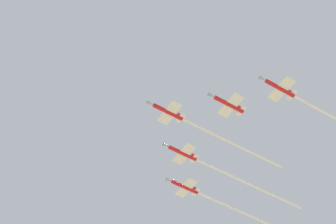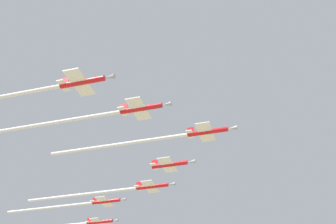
{
  "view_description": "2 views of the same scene",
  "coord_description": "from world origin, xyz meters",
  "px_view_note": "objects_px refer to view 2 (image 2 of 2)",
  "views": [
    {
      "loc": [
        -136.55,
        34.91,
        3.42
      ],
      "look_at": [
        -18.7,
        17.07,
        151.75
      ],
      "focal_mm": 64.23,
      "sensor_mm": 36.0,
      "label": 1
    },
    {
      "loc": [
        58.96,
        65.87,
        95.18
      ],
      "look_at": [
        -7.89,
        12.27,
        154.35
      ],
      "focal_mm": 43.41,
      "sensor_mm": 36.0,
      "label": 2
    }
  ],
  "objects_px": {
    "jet_lead": "(160,138)",
    "jet_center_rear": "(79,204)",
    "jet_port_outer": "(115,191)",
    "jet_starboard_outer": "(30,92)",
    "jet_port_inner": "(171,164)",
    "jet_starboard_inner": "(84,118)"
  },
  "relations": [
    {
      "from": "jet_starboard_inner",
      "to": "jet_port_inner",
      "type": "bearing_deg",
      "value": 149.47
    },
    {
      "from": "jet_starboard_inner",
      "to": "jet_starboard_outer",
      "type": "distance_m",
      "value": 15.33
    },
    {
      "from": "jet_port_inner",
      "to": "jet_center_rear",
      "type": "height_order",
      "value": "jet_center_rear"
    },
    {
      "from": "jet_lead",
      "to": "jet_center_rear",
      "type": "height_order",
      "value": "jet_center_rear"
    },
    {
      "from": "jet_port_inner",
      "to": "jet_starboard_outer",
      "type": "distance_m",
      "value": 46.39
    },
    {
      "from": "jet_starboard_inner",
      "to": "jet_lead",
      "type": "bearing_deg",
      "value": 128.9
    },
    {
      "from": "jet_port_outer",
      "to": "jet_lead",
      "type": "bearing_deg",
      "value": 41.39
    },
    {
      "from": "jet_lead",
      "to": "jet_center_rear",
      "type": "relative_size",
      "value": 1.09
    },
    {
      "from": "jet_lead",
      "to": "jet_starboard_inner",
      "type": "distance_m",
      "value": 21.3
    },
    {
      "from": "jet_port_inner",
      "to": "jet_center_rear",
      "type": "bearing_deg",
      "value": -121.85
    },
    {
      "from": "jet_lead",
      "to": "jet_port_outer",
      "type": "relative_size",
      "value": 1.0
    },
    {
      "from": "jet_lead",
      "to": "jet_port_inner",
      "type": "relative_size",
      "value": 3.74
    },
    {
      "from": "jet_lead",
      "to": "jet_port_outer",
      "type": "distance_m",
      "value": 35.62
    },
    {
      "from": "jet_lead",
      "to": "jet_starboard_inner",
      "type": "bearing_deg",
      "value": -51.1
    },
    {
      "from": "jet_port_outer",
      "to": "jet_starboard_outer",
      "type": "height_order",
      "value": "jet_starboard_outer"
    },
    {
      "from": "jet_lead",
      "to": "jet_port_inner",
      "type": "xyz_separation_m",
      "value": [
        -11.95,
        -6.01,
        -1.11
      ]
    },
    {
      "from": "jet_starboard_outer",
      "to": "jet_port_inner",
      "type": "bearing_deg",
      "value": 149.84
    },
    {
      "from": "jet_port_inner",
      "to": "jet_port_outer",
      "type": "height_order",
      "value": "jet_port_inner"
    },
    {
      "from": "jet_port_inner",
      "to": "jet_starboard_outer",
      "type": "height_order",
      "value": "jet_starboard_outer"
    },
    {
      "from": "jet_starboard_inner",
      "to": "jet_center_rear",
      "type": "relative_size",
      "value": 1.21
    },
    {
      "from": "jet_starboard_outer",
      "to": "jet_center_rear",
      "type": "relative_size",
      "value": 1.11
    },
    {
      "from": "jet_starboard_inner",
      "to": "jet_starboard_outer",
      "type": "relative_size",
      "value": 1.09
    }
  ]
}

